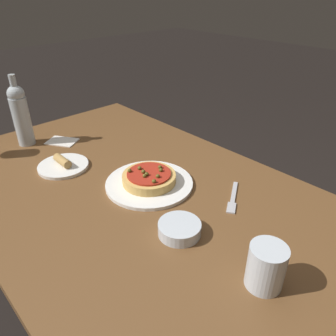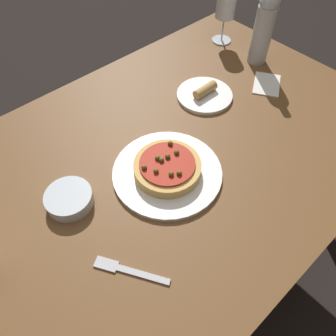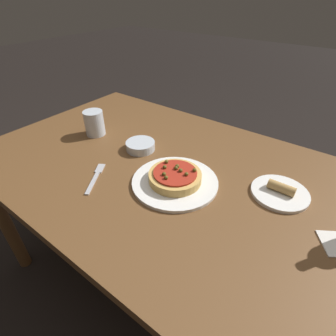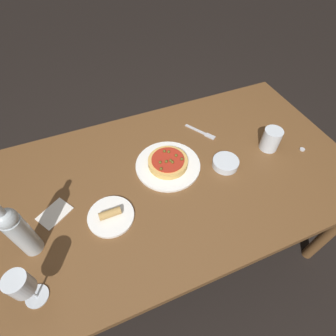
{
  "view_description": "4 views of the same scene",
  "coord_description": "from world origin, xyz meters",
  "px_view_note": "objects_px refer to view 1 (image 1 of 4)",
  "views": [
    {
      "loc": [
        -0.7,
        0.53,
        1.34
      ],
      "look_at": [
        -0.01,
        -0.1,
        0.79
      ],
      "focal_mm": 35.0,
      "sensor_mm": 36.0,
      "label": 1
    },
    {
      "loc": [
        -0.33,
        -0.46,
        1.43
      ],
      "look_at": [
        0.01,
        -0.08,
        0.78
      ],
      "focal_mm": 35.0,
      "sensor_mm": 36.0,
      "label": 2
    },
    {
      "loc": [
        0.44,
        -0.64,
        1.29
      ],
      "look_at": [
        -0.01,
        -0.04,
        0.76
      ],
      "focal_mm": 28.0,
      "sensor_mm": 36.0,
      "label": 3
    },
    {
      "loc": [
        0.33,
        0.66,
        1.65
      ],
      "look_at": [
        0.05,
        -0.02,
        0.76
      ],
      "focal_mm": 28.0,
      "sensor_mm": 36.0,
      "label": 4
    }
  ],
  "objects_px": {
    "side_bowl": "(179,229)",
    "dinner_plate": "(149,183)",
    "fork": "(233,199)",
    "dining_table": "(143,214)",
    "water_cup": "(266,267)",
    "wine_bottle": "(21,114)",
    "pizza": "(149,178)",
    "side_plate": "(63,165)"
  },
  "relations": [
    {
      "from": "side_bowl",
      "to": "fork",
      "type": "height_order",
      "value": "side_bowl"
    },
    {
      "from": "wine_bottle",
      "to": "water_cup",
      "type": "height_order",
      "value": "wine_bottle"
    },
    {
      "from": "wine_bottle",
      "to": "dining_table",
      "type": "bearing_deg",
      "value": -169.67
    },
    {
      "from": "wine_bottle",
      "to": "side_bowl",
      "type": "bearing_deg",
      "value": -174.89
    },
    {
      "from": "wine_bottle",
      "to": "fork",
      "type": "bearing_deg",
      "value": -159.74
    },
    {
      "from": "water_cup",
      "to": "fork",
      "type": "relative_size",
      "value": 0.69
    },
    {
      "from": "side_bowl",
      "to": "fork",
      "type": "bearing_deg",
      "value": -90.56
    },
    {
      "from": "pizza",
      "to": "wine_bottle",
      "type": "bearing_deg",
      "value": 16.05
    },
    {
      "from": "dining_table",
      "to": "water_cup",
      "type": "bearing_deg",
      "value": 177.69
    },
    {
      "from": "water_cup",
      "to": "side_bowl",
      "type": "height_order",
      "value": "water_cup"
    },
    {
      "from": "water_cup",
      "to": "fork",
      "type": "bearing_deg",
      "value": -40.8
    },
    {
      "from": "dining_table",
      "to": "dinner_plate",
      "type": "bearing_deg",
      "value": -61.01
    },
    {
      "from": "side_bowl",
      "to": "dinner_plate",
      "type": "bearing_deg",
      "value": -21.68
    },
    {
      "from": "wine_bottle",
      "to": "water_cup",
      "type": "relative_size",
      "value": 2.66
    },
    {
      "from": "pizza",
      "to": "fork",
      "type": "distance_m",
      "value": 0.29
    },
    {
      "from": "dinner_plate",
      "to": "side_plate",
      "type": "relative_size",
      "value": 1.61
    },
    {
      "from": "dinner_plate",
      "to": "side_plate",
      "type": "xyz_separation_m",
      "value": [
        0.31,
        0.16,
        0.0
      ]
    },
    {
      "from": "water_cup",
      "to": "pizza",
      "type": "bearing_deg",
      "value": -8.72
    },
    {
      "from": "dining_table",
      "to": "side_bowl",
      "type": "bearing_deg",
      "value": 169.43
    },
    {
      "from": "dinner_plate",
      "to": "pizza",
      "type": "relative_size",
      "value": 1.64
    },
    {
      "from": "side_bowl",
      "to": "dining_table",
      "type": "bearing_deg",
      "value": -10.57
    },
    {
      "from": "dinner_plate",
      "to": "pizza",
      "type": "xyz_separation_m",
      "value": [
        -0.0,
        0.0,
        0.02
      ]
    },
    {
      "from": "side_bowl",
      "to": "pizza",
      "type": "bearing_deg",
      "value": -21.67
    },
    {
      "from": "dining_table",
      "to": "water_cup",
      "type": "relative_size",
      "value": 14.55
    },
    {
      "from": "wine_bottle",
      "to": "side_plate",
      "type": "distance_m",
      "value": 0.32
    },
    {
      "from": "pizza",
      "to": "water_cup",
      "type": "xyz_separation_m",
      "value": [
        -0.5,
        0.08,
        0.03
      ]
    },
    {
      "from": "pizza",
      "to": "side_plate",
      "type": "bearing_deg",
      "value": 27.03
    },
    {
      "from": "side_bowl",
      "to": "side_plate",
      "type": "height_order",
      "value": "side_plate"
    },
    {
      "from": "dining_table",
      "to": "fork",
      "type": "bearing_deg",
      "value": -137.44
    },
    {
      "from": "side_bowl",
      "to": "water_cup",
      "type": "bearing_deg",
      "value": -175.27
    },
    {
      "from": "pizza",
      "to": "side_plate",
      "type": "distance_m",
      "value": 0.35
    },
    {
      "from": "wine_bottle",
      "to": "side_plate",
      "type": "height_order",
      "value": "wine_bottle"
    },
    {
      "from": "wine_bottle",
      "to": "side_bowl",
      "type": "relative_size",
      "value": 2.45
    },
    {
      "from": "pizza",
      "to": "side_bowl",
      "type": "distance_m",
      "value": 0.26
    },
    {
      "from": "pizza",
      "to": "wine_bottle",
      "type": "distance_m",
      "value": 0.63
    },
    {
      "from": "side_bowl",
      "to": "fork",
      "type": "distance_m",
      "value": 0.24
    },
    {
      "from": "dinner_plate",
      "to": "pizza",
      "type": "bearing_deg",
      "value": 127.66
    },
    {
      "from": "pizza",
      "to": "side_bowl",
      "type": "bearing_deg",
      "value": 158.33
    },
    {
      "from": "dining_table",
      "to": "dinner_plate",
      "type": "relative_size",
      "value": 5.38
    },
    {
      "from": "wine_bottle",
      "to": "side_bowl",
      "type": "xyz_separation_m",
      "value": [
        -0.85,
        -0.08,
        -0.12
      ]
    },
    {
      "from": "side_plate",
      "to": "pizza",
      "type": "bearing_deg",
      "value": -152.97
    },
    {
      "from": "wine_bottle",
      "to": "side_bowl",
      "type": "height_order",
      "value": "wine_bottle"
    }
  ]
}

